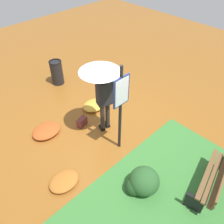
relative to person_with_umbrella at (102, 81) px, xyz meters
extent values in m
plane|color=brown|center=(-0.04, 0.03, -1.55)|extent=(18.00, 18.00, 0.00)
cylinder|color=#2D2823|center=(-0.17, -0.01, -1.12)|extent=(0.12, 0.12, 0.86)
cylinder|color=#2D2823|center=(0.01, -0.01, -1.12)|extent=(0.12, 0.12, 0.86)
cube|color=black|center=(-0.17, -0.05, -1.51)|extent=(0.17, 0.24, 0.08)
cube|color=black|center=(0.01, -0.05, -1.51)|extent=(0.17, 0.24, 0.08)
cube|color=#232328|center=(-0.08, -0.01, -0.37)|extent=(0.44, 0.35, 0.64)
sphere|color=#8C664C|center=(-0.08, -0.01, 0.09)|extent=(0.20, 0.20, 0.20)
ellipsoid|color=black|center=(-0.08, -0.01, 0.12)|extent=(0.20, 0.20, 0.15)
cylinder|color=#232328|center=(-0.29, -0.04, -0.16)|extent=(0.18, 0.13, 0.18)
cylinder|color=#232328|center=(-0.25, -0.05, -0.07)|extent=(0.24, 0.11, 0.33)
cube|color=black|center=(-0.17, -0.03, 0.07)|extent=(0.07, 0.04, 0.14)
cylinder|color=#232328|center=(0.08, -0.01, -0.13)|extent=(0.11, 0.10, 0.09)
cylinder|color=#232328|center=(0.07, 0.00, -0.04)|extent=(0.10, 0.09, 0.23)
cylinder|color=#A5A5AD|center=(0.06, 0.01, 0.27)|extent=(0.02, 0.02, 0.41)
cone|color=silver|center=(0.06, 0.01, 0.37)|extent=(0.96, 0.96, 0.16)
sphere|color=#A5A5AD|center=(0.06, 0.01, 0.48)|extent=(0.02, 0.02, 0.02)
cylinder|color=black|center=(0.12, 0.71, -0.40)|extent=(0.07, 0.07, 2.30)
cube|color=navy|center=(0.12, 0.73, 0.15)|extent=(0.44, 0.04, 0.70)
cube|color=silver|center=(0.12, 0.75, 0.15)|extent=(0.38, 0.01, 0.64)
cube|color=brown|center=(0.31, -0.53, -1.43)|extent=(0.32, 0.20, 0.24)
torus|color=brown|center=(0.31, -0.53, -1.27)|extent=(0.18, 0.05, 0.18)
cube|color=black|center=(-1.00, 2.88, -1.33)|extent=(0.14, 0.36, 0.44)
cube|color=black|center=(0.28, 2.88, -1.33)|extent=(0.14, 0.36, 0.44)
cube|color=brown|center=(-0.36, 2.76, -1.09)|extent=(1.39, 0.41, 0.04)
cube|color=brown|center=(-0.36, 2.88, -1.09)|extent=(1.39, 0.41, 0.04)
cube|color=brown|center=(-0.36, 3.00, -1.09)|extent=(1.39, 0.41, 0.04)
cube|color=brown|center=(-0.36, 3.05, -0.99)|extent=(1.37, 0.36, 0.10)
cylinder|color=black|center=(-0.43, -2.75, -1.15)|extent=(0.40, 0.40, 0.80)
torus|color=black|center=(-0.43, -2.75, -0.74)|extent=(0.42, 0.42, 0.04)
ellipsoid|color=#285628|center=(0.62, 1.91, -1.26)|extent=(0.64, 0.64, 0.58)
ellipsoid|color=#1E421E|center=(0.81, 1.82, -1.36)|extent=(0.38, 0.38, 0.38)
ellipsoid|color=#B74C1E|center=(1.18, -0.96, -1.47)|extent=(0.77, 0.62, 0.17)
ellipsoid|color=gold|center=(-0.44, -0.89, -1.47)|extent=(0.72, 0.57, 0.16)
ellipsoid|color=#A86023|center=(1.74, 0.62, -1.48)|extent=(0.68, 0.54, 0.15)
camera|label=1|loc=(3.01, 3.41, 2.98)|focal=37.67mm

